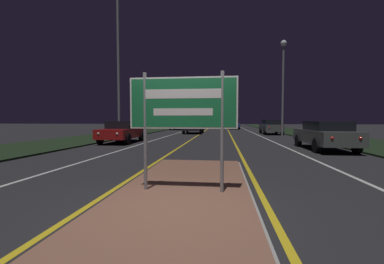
% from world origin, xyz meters
% --- Properties ---
extents(ground_plane, '(160.00, 160.00, 0.00)m').
position_xyz_m(ground_plane, '(0.00, 0.00, 0.00)').
color(ground_plane, '#232326').
extents(median_island, '(2.73, 7.78, 0.10)m').
position_xyz_m(median_island, '(0.00, 0.76, 0.04)').
color(median_island, '#999993').
rests_on(median_island, ground_plane).
extents(verge_left, '(5.00, 100.00, 0.08)m').
position_xyz_m(verge_left, '(-9.50, 20.00, 0.04)').
color(verge_left, black).
rests_on(verge_left, ground_plane).
extents(verge_right, '(5.00, 100.00, 0.08)m').
position_xyz_m(verge_right, '(9.50, 20.00, 0.04)').
color(verge_right, black).
rests_on(verge_right, ground_plane).
extents(centre_line_yellow_left, '(0.12, 70.00, 0.01)m').
position_xyz_m(centre_line_yellow_left, '(-1.56, 25.00, 0.00)').
color(centre_line_yellow_left, gold).
rests_on(centre_line_yellow_left, ground_plane).
extents(centre_line_yellow_right, '(0.12, 70.00, 0.01)m').
position_xyz_m(centre_line_yellow_right, '(1.56, 25.00, 0.00)').
color(centre_line_yellow_right, gold).
rests_on(centre_line_yellow_right, ground_plane).
extents(lane_line_white_left, '(0.12, 70.00, 0.01)m').
position_xyz_m(lane_line_white_left, '(-4.20, 25.00, 0.00)').
color(lane_line_white_left, silver).
rests_on(lane_line_white_left, ground_plane).
extents(lane_line_white_right, '(0.12, 70.00, 0.01)m').
position_xyz_m(lane_line_white_right, '(4.20, 25.00, 0.00)').
color(lane_line_white_right, silver).
rests_on(lane_line_white_right, ground_plane).
extents(edge_line_white_left, '(0.10, 70.00, 0.01)m').
position_xyz_m(edge_line_white_left, '(-7.20, 25.00, 0.00)').
color(edge_line_white_left, silver).
rests_on(edge_line_white_left, ground_plane).
extents(edge_line_white_right, '(0.10, 70.00, 0.01)m').
position_xyz_m(edge_line_white_right, '(7.20, 25.00, 0.00)').
color(edge_line_white_right, silver).
rests_on(edge_line_white_right, ground_plane).
extents(highway_sign, '(2.13, 0.07, 2.35)m').
position_xyz_m(highway_sign, '(0.00, 0.76, 1.75)').
color(highway_sign, gray).
rests_on(highway_sign, median_island).
extents(streetlight_left_near, '(0.48, 0.48, 10.37)m').
position_xyz_m(streetlight_left_near, '(-6.30, 12.72, 6.30)').
color(streetlight_left_near, gray).
rests_on(streetlight_left_near, ground_plane).
extents(streetlight_right_near, '(0.55, 0.55, 8.79)m').
position_xyz_m(streetlight_right_near, '(6.30, 20.48, 5.83)').
color(streetlight_right_near, gray).
rests_on(streetlight_right_near, ground_plane).
extents(car_receding_0, '(1.92, 4.66, 1.43)m').
position_xyz_m(car_receding_0, '(5.86, 9.25, 0.77)').
color(car_receding_0, '#4C514C').
rests_on(car_receding_0, ground_plane).
extents(car_receding_1, '(1.87, 4.60, 1.48)m').
position_xyz_m(car_receding_1, '(5.72, 22.85, 0.79)').
color(car_receding_1, '#4C514C').
rests_on(car_receding_1, ground_plane).
extents(car_receding_2, '(1.90, 4.43, 1.44)m').
position_xyz_m(car_receding_2, '(2.47, 36.43, 0.77)').
color(car_receding_2, navy).
rests_on(car_receding_2, ground_plane).
extents(car_receding_3, '(1.93, 4.62, 1.42)m').
position_xyz_m(car_receding_3, '(2.54, 44.27, 0.76)').
color(car_receding_3, navy).
rests_on(car_receding_3, ground_plane).
extents(car_approaching_0, '(1.97, 4.30, 1.41)m').
position_xyz_m(car_approaching_0, '(-5.76, 11.94, 0.75)').
color(car_approaching_0, maroon).
rests_on(car_approaching_0, ground_plane).
extents(car_approaching_1, '(1.99, 4.66, 1.35)m').
position_xyz_m(car_approaching_1, '(-2.37, 23.62, 0.74)').
color(car_approaching_1, black).
rests_on(car_approaching_1, ground_plane).
extents(car_approaching_2, '(2.01, 4.56, 1.35)m').
position_xyz_m(car_approaching_2, '(-5.75, 33.33, 0.72)').
color(car_approaching_2, navy).
rests_on(car_approaching_2, ground_plane).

